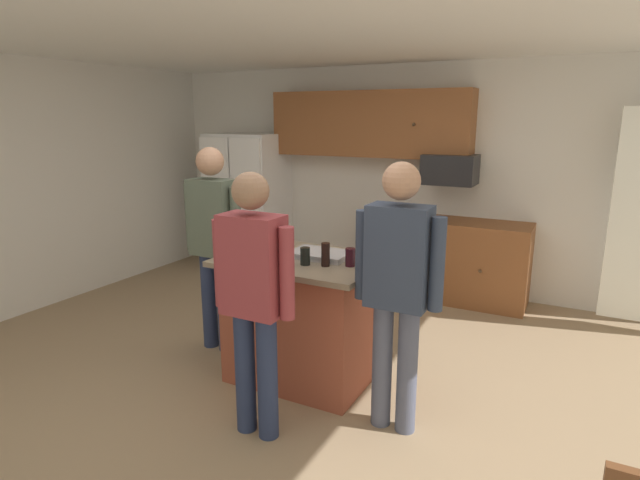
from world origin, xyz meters
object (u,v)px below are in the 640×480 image
object	(u,v)px
person_guest_by_door	(253,289)
tumbler_amber	(268,249)
microwave_over_range	(450,169)
mug_blue_stoneware	(282,258)
person_host_foreground	(398,281)
glass_dark_ale	(286,240)
glass_pilsner	(350,257)
glass_short_whisky	(325,255)
serving_tray	(320,254)
glass_stout_tall	(305,256)
person_elder_center	(214,235)
refrigerator	(248,203)
kitchen_island	(302,318)

from	to	relation	value
person_guest_by_door	tumbler_amber	size ratio (longest dim) A/B	11.59
microwave_over_range	mug_blue_stoneware	world-z (taller)	microwave_over_range
person_host_foreground	mug_blue_stoneware	bearing A→B (deg)	14.42
tumbler_amber	glass_dark_ale	distance (m)	0.25
tumbler_amber	glass_pilsner	bearing A→B (deg)	7.88
person_guest_by_door	glass_short_whisky	distance (m)	0.68
glass_pilsner	serving_tray	xyz separation A→B (m)	(-0.30, 0.12, -0.04)
glass_stout_tall	serving_tray	size ratio (longest dim) A/B	0.29
person_elder_center	serving_tray	world-z (taller)	person_elder_center
refrigerator	tumbler_amber	xyz separation A→B (m)	(1.87, -2.39, 0.15)
person_host_foreground	person_guest_by_door	world-z (taller)	person_host_foreground
mug_blue_stoneware	serving_tray	size ratio (longest dim) A/B	0.27
kitchen_island	mug_blue_stoneware	size ratio (longest dim) A/B	9.73
person_host_foreground	person_elder_center	size ratio (longest dim) A/B	0.99
tumbler_amber	serving_tray	bearing A→B (deg)	31.96
serving_tray	microwave_over_range	bearing A→B (deg)	80.32
microwave_over_range	glass_pilsner	xyz separation A→B (m)	(-0.09, -2.42, -0.41)
person_host_foreground	serving_tray	size ratio (longest dim) A/B	3.98
tumbler_amber	glass_stout_tall	xyz separation A→B (m)	(0.33, -0.03, -0.01)
person_guest_by_door	glass_stout_tall	world-z (taller)	person_guest_by_door
kitchen_island	tumbler_amber	distance (m)	0.61
person_guest_by_door	mug_blue_stoneware	bearing A→B (deg)	5.91
microwave_over_range	tumbler_amber	xyz separation A→B (m)	(-0.73, -2.51, -0.40)
microwave_over_range	serving_tray	size ratio (longest dim) A/B	1.27
glass_dark_ale	mug_blue_stoneware	bearing A→B (deg)	-62.81
kitchen_island	person_guest_by_door	xyz separation A→B (m)	(0.10, -0.77, 0.48)
serving_tray	mug_blue_stoneware	bearing A→B (deg)	-115.51
glass_pilsner	person_elder_center	bearing A→B (deg)	173.17
mug_blue_stoneware	tumbler_amber	bearing A→B (deg)	151.95
person_host_foreground	person_elder_center	bearing A→B (deg)	6.22
person_elder_center	tumbler_amber	size ratio (longest dim) A/B	12.07
person_host_foreground	tumbler_amber	size ratio (longest dim) A/B	11.95
person_host_foreground	glass_pilsner	distance (m)	0.52
serving_tray	glass_pilsner	bearing A→B (deg)	-21.95
refrigerator	mug_blue_stoneware	bearing A→B (deg)	-50.38
person_host_foreground	glass_pilsner	xyz separation A→B (m)	(-0.44, 0.27, 0.03)
glass_dark_ale	glass_pilsner	bearing A→B (deg)	-14.85
kitchen_island	person_host_foreground	xyz separation A→B (m)	(0.86, -0.31, 0.52)
glass_short_whisky	mug_blue_stoneware	bearing A→B (deg)	-160.08
refrigerator	glass_dark_ale	bearing A→B (deg)	-48.66
refrigerator	person_host_foreground	distance (m)	3.92
refrigerator	glass_short_whisky	xyz separation A→B (m)	(2.35, -2.38, 0.16)
mug_blue_stoneware	refrigerator	bearing A→B (deg)	129.62
person_elder_center	glass_stout_tall	bearing A→B (deg)	-7.35
microwave_over_range	glass_pilsner	bearing A→B (deg)	-92.23
glass_dark_ale	tumbler_amber	bearing A→B (deg)	-91.17
kitchen_island	glass_short_whisky	world-z (taller)	glass_short_whisky
glass_short_whisky	glass_pilsner	size ratio (longest dim) A/B	1.30
person_elder_center	glass_short_whisky	bearing A→B (deg)	-4.06
refrigerator	glass_stout_tall	size ratio (longest dim) A/B	14.25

